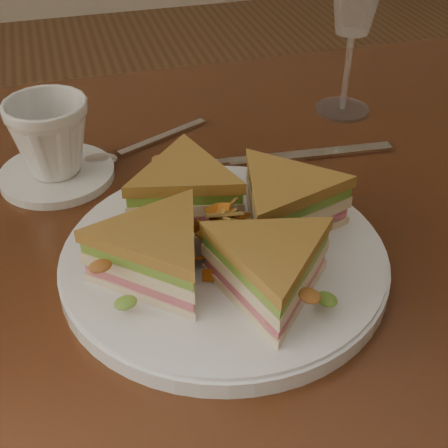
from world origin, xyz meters
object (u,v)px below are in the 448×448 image
spoon (114,155)px  coffee_cup (50,137)px  sandwich_wedges (224,228)px  saucer (57,174)px  table (250,286)px  knife (299,156)px  plate (224,260)px

spoon → coffee_cup: 0.09m
sandwich_wedges → spoon: size_ratio=1.70×
coffee_cup → sandwich_wedges: bearing=-32.6°
saucer → sandwich_wedges: bearing=-55.3°
spoon → saucer: bearing=175.3°
table → knife: 0.17m
table → saucer: 0.25m
table → saucer: bearing=145.5°
table → plate: bearing=-125.8°
sandwich_wedges → spoon: 0.24m
knife → coffee_cup: bearing=178.0°
table → saucer: (-0.19, 0.13, 0.10)m
sandwich_wedges → saucer: (-0.14, 0.20, -0.04)m
spoon → saucer: same height
table → knife: knife is taller
plate → table: bearing=54.2°
table → sandwich_wedges: sandwich_wedges is taller
table → coffee_cup: coffee_cup is taller
sandwich_wedges → coffee_cup: size_ratio=3.19×
coffee_cup → saucer: bearing=0.0°
table → sandwich_wedges: size_ratio=4.14×
spoon → knife: size_ratio=0.79×
plate → coffee_cup: 0.25m
knife → saucer: saucer is taller
plate → sandwich_wedges: size_ratio=1.04×
plate → sandwich_wedges: (0.00, -0.00, 0.04)m
spoon → coffee_cup: bearing=175.3°
plate → spoon: (-0.07, 0.22, -0.00)m
plate → knife: (0.14, 0.17, -0.01)m
plate → spoon: 0.24m
spoon → knife: (0.21, -0.06, -0.00)m
plate → sandwich_wedges: 0.04m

